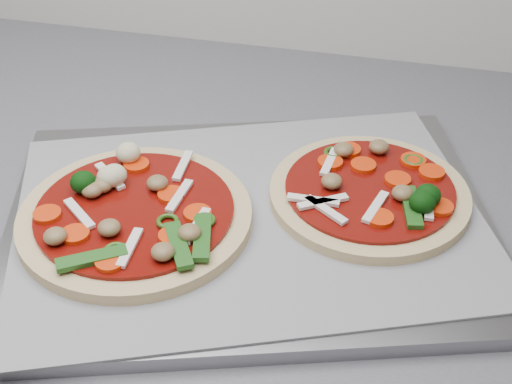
# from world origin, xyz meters

# --- Properties ---
(baking_tray) EXTENTS (0.52, 0.45, 0.01)m
(baking_tray) POSITION_xyz_m (0.32, 1.22, 0.91)
(baking_tray) COLOR gray
(baking_tray) RESTS_ON countertop
(parchment) EXTENTS (0.51, 0.44, 0.00)m
(parchment) POSITION_xyz_m (0.32, 1.22, 0.92)
(parchment) COLOR gray
(parchment) RESTS_ON baking_tray
(pizza_left) EXTENTS (0.29, 0.29, 0.04)m
(pizza_left) POSITION_xyz_m (0.22, 1.19, 0.93)
(pizza_left) COLOR #E0C386
(pizza_left) RESTS_ON parchment
(pizza_right) EXTENTS (0.19, 0.19, 0.03)m
(pizza_right) POSITION_xyz_m (0.43, 1.27, 0.92)
(pizza_right) COLOR #E0C386
(pizza_right) RESTS_ON parchment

